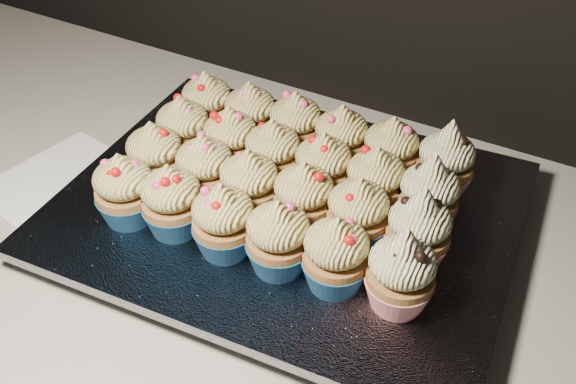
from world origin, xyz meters
name	(u,v)px	position (x,y,z in m)	size (l,w,h in m)	color
worktop	(442,323)	(0.00, 1.70, 0.88)	(2.44, 0.64, 0.04)	beige
napkin	(68,187)	(-0.46, 1.66, 0.90)	(0.16, 0.16, 0.00)	white
baking_tray	(288,219)	(-0.19, 1.73, 0.91)	(0.44, 0.34, 0.02)	black
foil_lining	(288,207)	(-0.19, 1.73, 0.93)	(0.48, 0.38, 0.01)	silver
cupcake_0	(125,190)	(-0.33, 1.63, 0.97)	(0.06, 0.06, 0.08)	#1C5184
cupcake_1	(172,201)	(-0.28, 1.64, 0.97)	(0.06, 0.06, 0.08)	#1C5184
cupcake_2	(224,221)	(-0.21, 1.64, 0.97)	(0.06, 0.06, 0.08)	#1C5184
cupcake_3	(278,238)	(-0.16, 1.64, 0.97)	(0.06, 0.06, 0.08)	#1C5184
cupcake_4	(336,255)	(-0.10, 1.65, 0.97)	(0.06, 0.06, 0.08)	#1C5184
cupcake_5	(401,272)	(-0.04, 1.66, 0.97)	(0.06, 0.06, 0.10)	red
cupcake_6	(155,157)	(-0.34, 1.69, 0.97)	(0.06, 0.06, 0.08)	#1C5184
cupcake_7	(205,170)	(-0.28, 1.70, 0.97)	(0.06, 0.06, 0.08)	#1C5184
cupcake_8	(250,186)	(-0.22, 1.70, 0.97)	(0.06, 0.06, 0.08)	#1C5184
cupcake_9	(303,198)	(-0.16, 1.71, 0.97)	(0.06, 0.06, 0.08)	#1C5184
cupcake_10	(358,214)	(-0.10, 1.71, 0.97)	(0.06, 0.06, 0.08)	#1C5184
cupcake_11	(418,230)	(-0.04, 1.72, 0.97)	(0.06, 0.06, 0.10)	red
cupcake_12	(183,130)	(-0.34, 1.75, 0.97)	(0.06, 0.06, 0.08)	#1C5184
cupcake_13	(231,141)	(-0.28, 1.75, 0.97)	(0.06, 0.06, 0.08)	#1C5184
cupcake_14	(273,155)	(-0.23, 1.76, 0.97)	(0.06, 0.06, 0.08)	#1C5184
cupcake_15	(323,168)	(-0.17, 1.76, 0.97)	(0.06, 0.06, 0.08)	#1C5184
cupcake_16	(375,183)	(-0.11, 1.77, 0.97)	(0.06, 0.06, 0.08)	#1C5184
cupcake_17	(428,195)	(-0.05, 1.77, 0.97)	(0.06, 0.06, 0.10)	red
cupcake_18	(207,105)	(-0.35, 1.81, 0.97)	(0.06, 0.06, 0.08)	#1C5184
cupcake_19	(250,116)	(-0.29, 1.81, 0.97)	(0.06, 0.06, 0.08)	#1C5184
cupcake_20	(295,126)	(-0.23, 1.82, 0.97)	(0.06, 0.06, 0.08)	#1C5184
cupcake_21	(341,140)	(-0.17, 1.82, 0.97)	(0.06, 0.06, 0.08)	#1C5184
cupcake_22	(390,152)	(-0.12, 1.82, 0.97)	(0.06, 0.06, 0.08)	#1C5184
cupcake_23	(446,162)	(-0.06, 1.83, 0.97)	(0.06, 0.06, 0.10)	red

